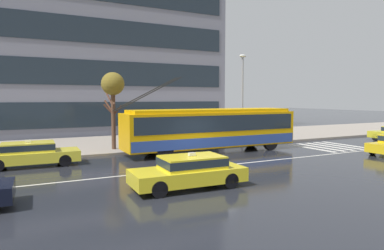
{
  "coord_description": "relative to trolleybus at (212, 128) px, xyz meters",
  "views": [
    {
      "loc": [
        -9.21,
        -16.37,
        3.55
      ],
      "look_at": [
        0.57,
        3.06,
        1.84
      ],
      "focal_mm": 31.87,
      "sensor_mm": 36.0,
      "label": 1
    }
  ],
  "objects": [
    {
      "name": "ground_plane",
      "position": [
        -2.02,
        -3.01,
        -1.57
      ],
      "size": [
        160.0,
        160.0,
        0.0
      ],
      "primitive_type": "plane",
      "color": "#23252C"
    },
    {
      "name": "street_tree_bare",
      "position": [
        -5.71,
        3.28,
        2.72
      ],
      "size": [
        1.53,
        2.23,
        5.13
      ],
      "color": "brown",
      "rests_on": "sidewalk_slab"
    },
    {
      "name": "crosswalk_stripe_inner_b",
      "position": [
        9.88,
        -1.71,
        -1.56
      ],
      "size": [
        0.44,
        4.4,
        0.01
      ],
      "primitive_type": "cube",
      "color": "beige",
      "rests_on": "ground_plane"
    },
    {
      "name": "office_tower_corner_left",
      "position": [
        -4.39,
        18.25,
        10.01
      ],
      "size": [
        26.59,
        12.21,
        23.14
      ],
      "color": "gray",
      "rests_on": "ground_plane"
    },
    {
      "name": "taxi_oncoming_near",
      "position": [
        -5.33,
        -7.44,
        -0.86
      ],
      "size": [
        4.56,
        1.98,
        1.39
      ],
      "color": "yellow",
      "rests_on": "ground_plane"
    },
    {
      "name": "crosswalk_stripe_edge_near",
      "position": [
        7.18,
        -1.71,
        -1.56
      ],
      "size": [
        0.44,
        4.4,
        0.01
      ],
      "primitive_type": "cube",
      "color": "beige",
      "rests_on": "ground_plane"
    },
    {
      "name": "street_lamp",
      "position": [
        4.21,
        2.59,
        2.57
      ],
      "size": [
        0.6,
        0.32,
        6.78
      ],
      "color": "gray",
      "rests_on": "sidewalk_slab"
    },
    {
      "name": "lane_centre_line",
      "position": [
        -2.02,
        -4.21,
        -1.56
      ],
      "size": [
        72.0,
        0.14,
        0.01
      ],
      "primitive_type": "cube",
      "color": "silver",
      "rests_on": "ground_plane"
    },
    {
      "name": "taxi_queued_behind_bus",
      "position": [
        -10.84,
        0.09,
        -0.86
      ],
      "size": [
        4.7,
        1.94,
        1.39
      ],
      "color": "yellow",
      "rests_on": "ground_plane"
    },
    {
      "name": "crosswalk_stripe_inner_a",
      "position": [
        8.08,
        -1.71,
        -1.56
      ],
      "size": [
        0.44,
        4.4,
        0.01
      ],
      "primitive_type": "cube",
      "color": "beige",
      "rests_on": "ground_plane"
    },
    {
      "name": "crosswalk_stripe_edge_far",
      "position": [
        10.78,
        -1.71,
        -1.56
      ],
      "size": [
        0.44,
        4.4,
        0.01
      ],
      "primitive_type": "cube",
      "color": "beige",
      "rests_on": "ground_plane"
    },
    {
      "name": "pedestrian_approaching_curb",
      "position": [
        -2.98,
        2.01,
        0.17
      ],
      "size": [
        1.36,
        1.36,
        2.03
      ],
      "color": "black",
      "rests_on": "sidewalk_slab"
    },
    {
      "name": "pedestrian_at_shelter",
      "position": [
        0.31,
        3.43,
        0.15
      ],
      "size": [
        1.38,
        1.38,
        1.98
      ],
      "color": "#454048",
      "rests_on": "sidewalk_slab"
    },
    {
      "name": "trolleybus",
      "position": [
        0.0,
        0.0,
        0.0
      ],
      "size": [
        12.34,
        2.59,
        4.87
      ],
      "color": "#EEA508",
      "rests_on": "ground_plane"
    },
    {
      "name": "sidewalk_slab",
      "position": [
        -2.02,
        6.6,
        -1.5
      ],
      "size": [
        80.0,
        10.0,
        0.14
      ],
      "primitive_type": "cube",
      "color": "gray",
      "rests_on": "ground_plane"
    },
    {
      "name": "crosswalk_stripe_center",
      "position": [
        8.98,
        -1.71,
        -1.56
      ],
      "size": [
        0.44,
        4.4,
        0.01
      ],
      "primitive_type": "cube",
      "color": "beige",
      "rests_on": "ground_plane"
    }
  ]
}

